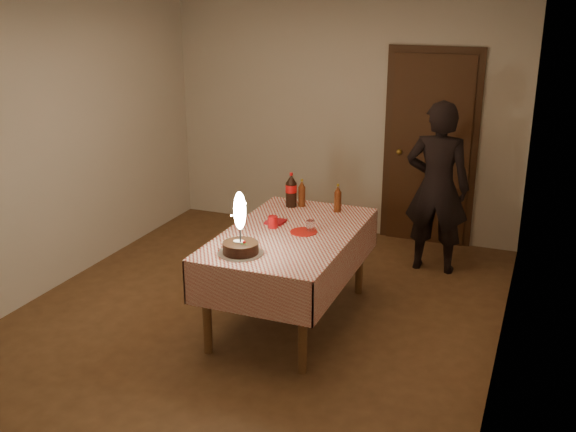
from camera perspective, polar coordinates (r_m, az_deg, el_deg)
The scene contains 12 objects.
ground at distance 6.01m, azimuth -2.21°, elevation -7.81°, with size 4.00×4.50×0.01m, color brown.
room_shell at distance 5.53m, azimuth -1.78°, elevation 7.99°, with size 4.04×4.54×2.62m.
dining_table at distance 5.53m, azimuth 0.19°, elevation -2.39°, with size 1.02×1.72×0.80m.
birthday_cake at distance 5.02m, azimuth -4.05°, elevation -1.90°, with size 0.34×0.34×0.48m.
red_plate at distance 5.48m, azimuth 1.33°, elevation -1.35°, with size 0.22×0.22×0.01m, color #AF110C.
red_cup at distance 5.57m, azimuth -1.29°, elevation -0.51°, with size 0.08×0.08×0.10m, color #A70B0E.
clear_cup at distance 5.50m, azimuth 1.92°, elevation -0.84°, with size 0.07×0.07×0.09m, color silver.
napkin_stack at distance 5.70m, azimuth -1.06°, elevation -0.48°, with size 0.15×0.15×0.02m, color #A01219.
cola_bottle at distance 6.09m, azimuth 0.27°, elevation 2.20°, with size 0.10×0.10×0.32m.
amber_bottle_left at distance 6.11m, azimuth 1.17°, elevation 1.91°, with size 0.06×0.06×0.26m.
amber_bottle_right at distance 5.97m, azimuth 4.23°, elevation 1.46°, with size 0.06×0.06×0.26m.
photographer at distance 6.69m, azimuth 12.51°, elevation 2.38°, with size 0.63×0.46×1.70m.
Camera 1 is at (2.21, -4.90, 2.68)m, focal length 42.00 mm.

